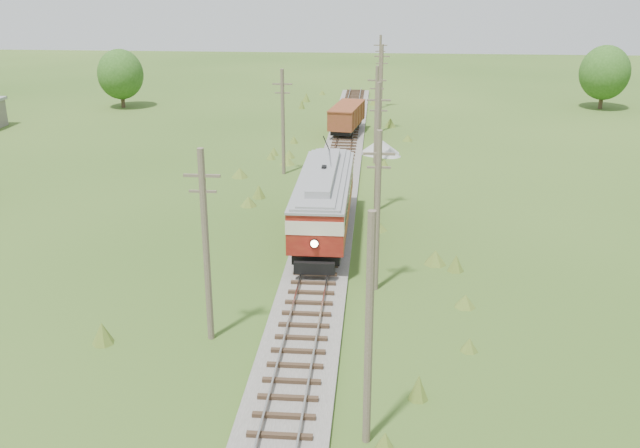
{
  "coord_description": "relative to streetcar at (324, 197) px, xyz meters",
  "views": [
    {
      "loc": [
        3.22,
        -16.63,
        16.12
      ],
      "look_at": [
        0.0,
        22.14,
        2.1
      ],
      "focal_mm": 40.0,
      "sensor_mm": 36.0,
      "label": 1
    }
  ],
  "objects": [
    {
      "name": "utility_pole_r_5",
      "position": [
        3.4,
        31.88,
        1.74
      ],
      "size": [
        1.6,
        0.3,
        8.9
      ],
      "color": "brown",
      "rests_on": "ground"
    },
    {
      "name": "utility_pole_r_6",
      "position": [
        3.2,
        44.88,
        1.64
      ],
      "size": [
        1.6,
        0.3,
        8.7
      ],
      "color": "brown",
      "rests_on": "ground"
    },
    {
      "name": "utility_pole_r_3",
      "position": [
        3.2,
        5.88,
        1.8
      ],
      "size": [
        1.6,
        0.3,
        9.0
      ],
      "color": "brown",
      "rests_on": "ground"
    },
    {
      "name": "railbed_main",
      "position": [
        -0.0,
        8.88,
        -2.64
      ],
      "size": [
        3.6,
        96.0,
        0.57
      ],
      "color": "#605B54",
      "rests_on": "ground"
    },
    {
      "name": "utility_pole_l_a",
      "position": [
        -4.2,
        -13.12,
        1.8
      ],
      "size": [
        1.6,
        0.3,
        9.0
      ],
      "color": "brown",
      "rests_on": "ground"
    },
    {
      "name": "gondola",
      "position": [
        -0.0,
        29.78,
        -0.9
      ],
      "size": [
        3.56,
        7.92,
        2.54
      ],
      "rotation": [
        0.0,
        0.0,
        -0.15
      ],
      "color": "black",
      "rests_on": "ground"
    },
    {
      "name": "gravel_pile",
      "position": [
        3.56,
        22.43,
        -2.2
      ],
      "size": [
        3.73,
        3.95,
        1.36
      ],
      "color": "gray",
      "rests_on": "ground"
    },
    {
      "name": "tree_mid_b",
      "position": [
        30.0,
        46.88,
        1.5
      ],
      "size": [
        5.88,
        5.88,
        7.57
      ],
      "color": "#38281C",
      "rests_on": "ground"
    },
    {
      "name": "utility_pole_r_1",
      "position": [
        3.1,
        -20.12,
        1.57
      ],
      "size": [
        0.3,
        0.3,
        8.8
      ],
      "color": "brown",
      "rests_on": "ground"
    },
    {
      "name": "tree_mid_a",
      "position": [
        -28.0,
        42.88,
        1.19
      ],
      "size": [
        5.46,
        5.46,
        7.03
      ],
      "color": "#38281C",
      "rests_on": "ground"
    },
    {
      "name": "utility_pole_l_b",
      "position": [
        -4.5,
        14.88,
        1.59
      ],
      "size": [
        1.6,
        0.3,
        8.6
      ],
      "color": "brown",
      "rests_on": "ground"
    },
    {
      "name": "utility_pole_r_2",
      "position": [
        3.3,
        -7.12,
        1.59
      ],
      "size": [
        1.6,
        0.3,
        8.6
      ],
      "color": "brown",
      "rests_on": "ground"
    },
    {
      "name": "streetcar",
      "position": [
        0.0,
        0.0,
        0.0
      ],
      "size": [
        3.18,
        13.61,
        6.21
      ],
      "rotation": [
        0.0,
        0.0,
        0.0
      ],
      "color": "black",
      "rests_on": "ground"
    },
    {
      "name": "utility_pole_r_4",
      "position": [
        3.0,
        18.88,
        1.49
      ],
      "size": [
        1.6,
        0.3,
        8.4
      ],
      "color": "brown",
      "rests_on": "ground"
    }
  ]
}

